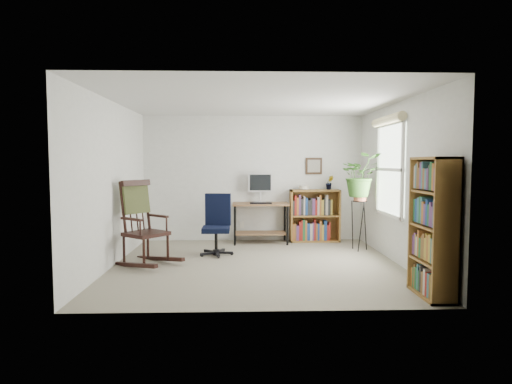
{
  "coord_description": "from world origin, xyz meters",
  "views": [
    {
      "loc": [
        -0.22,
        -6.24,
        1.51
      ],
      "look_at": [
        0.0,
        0.4,
        1.05
      ],
      "focal_mm": 30.0,
      "sensor_mm": 36.0,
      "label": 1
    }
  ],
  "objects_px": {
    "rocking_chair": "(146,222)",
    "tall_bookshelf": "(433,227)",
    "desk": "(261,223)",
    "office_chair": "(216,224)",
    "low_bookshelf": "(315,216)"
  },
  "relations": [
    {
      "from": "desk",
      "to": "office_chair",
      "type": "xyz_separation_m",
      "value": [
        -0.77,
        -1.03,
        0.13
      ]
    },
    {
      "from": "low_bookshelf",
      "to": "tall_bookshelf",
      "type": "xyz_separation_m",
      "value": [
        0.75,
        -3.39,
        0.29
      ]
    },
    {
      "from": "desk",
      "to": "rocking_chair",
      "type": "xyz_separation_m",
      "value": [
        -1.76,
        -1.65,
        0.26
      ]
    },
    {
      "from": "tall_bookshelf",
      "to": "desk",
      "type": "bearing_deg",
      "value": 118.73
    },
    {
      "from": "desk",
      "to": "tall_bookshelf",
      "type": "xyz_separation_m",
      "value": [
        1.79,
        -3.27,
        0.41
      ]
    },
    {
      "from": "low_bookshelf",
      "to": "tall_bookshelf",
      "type": "height_order",
      "value": "tall_bookshelf"
    },
    {
      "from": "desk",
      "to": "low_bookshelf",
      "type": "height_order",
      "value": "low_bookshelf"
    },
    {
      "from": "desk",
      "to": "office_chair",
      "type": "relative_size",
      "value": 1.03
    },
    {
      "from": "desk",
      "to": "low_bookshelf",
      "type": "relative_size",
      "value": 1.05
    },
    {
      "from": "office_chair",
      "to": "rocking_chair",
      "type": "bearing_deg",
      "value": -141.56
    },
    {
      "from": "office_chair",
      "to": "low_bookshelf",
      "type": "xyz_separation_m",
      "value": [
        1.81,
        1.15,
        -0.01
      ]
    },
    {
      "from": "rocking_chair",
      "to": "tall_bookshelf",
      "type": "distance_m",
      "value": 3.91
    },
    {
      "from": "desk",
      "to": "rocking_chair",
      "type": "bearing_deg",
      "value": -136.95
    },
    {
      "from": "rocking_chair",
      "to": "tall_bookshelf",
      "type": "bearing_deg",
      "value": -75.55
    },
    {
      "from": "rocking_chair",
      "to": "low_bookshelf",
      "type": "bearing_deg",
      "value": -18.79
    }
  ]
}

